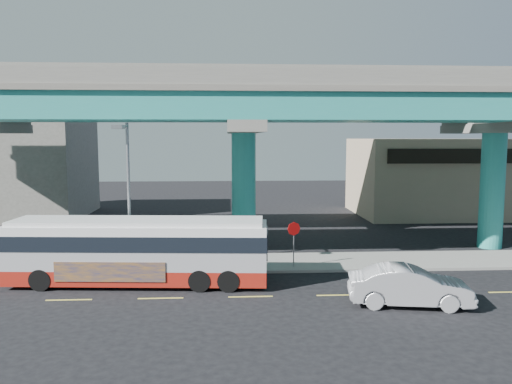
{
  "coord_description": "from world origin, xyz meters",
  "views": [
    {
      "loc": [
        -0.97,
        -21.99,
        7.11
      ],
      "look_at": [
        0.49,
        4.0,
        4.26
      ],
      "focal_mm": 35.0,
      "sensor_mm": 36.0,
      "label": 1
    }
  ],
  "objects": [
    {
      "name": "building_concrete",
      "position": [
        -20.0,
        24.0,
        4.5
      ],
      "size": [
        12.0,
        10.0,
        9.0
      ],
      "primitive_type": "cube",
      "color": "gray",
      "rests_on": "ground"
    },
    {
      "name": "street_lamp",
      "position": [
        -6.12,
        3.44,
        5.17
      ],
      "size": [
        0.5,
        2.52,
        7.72
      ],
      "color": "gray",
      "rests_on": "sidewalk"
    },
    {
      "name": "ground",
      "position": [
        0.0,
        0.0,
        0.0
      ],
      "size": [
        120.0,
        120.0,
        0.0
      ],
      "primitive_type": "plane",
      "color": "black",
      "rests_on": "ground"
    },
    {
      "name": "sidewalk",
      "position": [
        0.0,
        5.5,
        0.07
      ],
      "size": [
        70.0,
        4.0,
        0.15
      ],
      "primitive_type": "cube",
      "color": "gray",
      "rests_on": "ground"
    },
    {
      "name": "parked_car",
      "position": [
        -8.62,
        5.52,
        0.8
      ],
      "size": [
        2.69,
        4.3,
        1.31
      ],
      "primitive_type": "imported",
      "rotation": [
        0.0,
        0.0,
        1.42
      ],
      "color": "#2D2D32",
      "rests_on": "sidewalk"
    },
    {
      "name": "lane_markings",
      "position": [
        -0.0,
        -0.3,
        0.01
      ],
      "size": [
        58.0,
        0.12,
        0.01
      ],
      "color": "#D8C64C",
      "rests_on": "ground"
    },
    {
      "name": "sedan",
      "position": [
        6.69,
        -1.82,
        0.84
      ],
      "size": [
        3.43,
        5.67,
        1.68
      ],
      "primitive_type": "imported",
      "rotation": [
        0.0,
        0.0,
        1.41
      ],
      "color": "#A9A9AE",
      "rests_on": "ground"
    },
    {
      "name": "transit_bus",
      "position": [
        -5.3,
        2.0,
        1.75
      ],
      "size": [
        12.63,
        3.61,
        3.2
      ],
      "rotation": [
        0.0,
        0.0,
        -0.08
      ],
      "color": "maroon",
      "rests_on": "ground"
    },
    {
      "name": "viaduct",
      "position": [
        -0.0,
        9.11,
        9.14
      ],
      "size": [
        52.0,
        12.4,
        11.7
      ],
      "color": "teal",
      "rests_on": "ground"
    },
    {
      "name": "stop_sign",
      "position": [
        2.53,
        4.18,
        1.92
      ],
      "size": [
        0.72,
        0.25,
        2.47
      ],
      "rotation": [
        0.0,
        0.0,
        -0.09
      ],
      "color": "gray",
      "rests_on": "sidewalk"
    },
    {
      "name": "building_beige",
      "position": [
        18.0,
        22.98,
        3.51
      ],
      "size": [
        14.0,
        10.23,
        7.0
      ],
      "color": "tan",
      "rests_on": "ground"
    }
  ]
}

